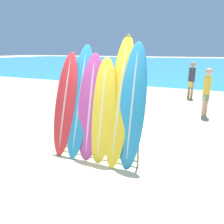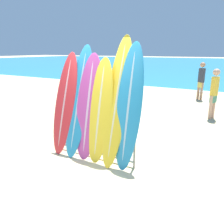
{
  "view_description": "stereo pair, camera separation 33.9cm",
  "coord_description": "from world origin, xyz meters",
  "px_view_note": "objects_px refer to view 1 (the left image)",
  "views": [
    {
      "loc": [
        2.28,
        -3.36,
        2.25
      ],
      "look_at": [
        0.2,
        1.21,
        0.83
      ],
      "focal_mm": 35.0,
      "sensor_mm": 36.0,
      "label": 1
    },
    {
      "loc": [
        2.58,
        -3.21,
        2.25
      ],
      "look_at": [
        0.2,
        1.21,
        0.83
      ],
      "focal_mm": 35.0,
      "sensor_mm": 36.0,
      "label": 2
    }
  ],
  "objects_px": {
    "surfboard_slot_3": "(102,111)",
    "surfboard_slot_4": "(120,101)",
    "surfboard_slot_0": "(65,104)",
    "surfboard_slot_2": "(90,107)",
    "person_near_water": "(207,91)",
    "surfboard_slot_1": "(80,101)",
    "person_mid_beach": "(192,79)",
    "surfboard_slot_5": "(132,107)",
    "surfboard_rack": "(96,139)"
  },
  "relations": [
    {
      "from": "person_mid_beach",
      "to": "surfboard_slot_5",
      "type": "bearing_deg",
      "value": 119.24
    },
    {
      "from": "surfboard_slot_1",
      "to": "person_mid_beach",
      "type": "distance_m",
      "value": 7.34
    },
    {
      "from": "surfboard_slot_0",
      "to": "surfboard_slot_2",
      "type": "bearing_deg",
      "value": -1.52
    },
    {
      "from": "surfboard_slot_0",
      "to": "surfboard_slot_2",
      "type": "distance_m",
      "value": 0.64
    },
    {
      "from": "surfboard_slot_1",
      "to": "surfboard_slot_4",
      "type": "xyz_separation_m",
      "value": [
        0.93,
        0.02,
        0.09
      ]
    },
    {
      "from": "person_near_water",
      "to": "person_mid_beach",
      "type": "bearing_deg",
      "value": 39.12
    },
    {
      "from": "surfboard_slot_0",
      "to": "surfboard_slot_5",
      "type": "relative_size",
      "value": 0.92
    },
    {
      "from": "surfboard_slot_3",
      "to": "surfboard_slot_5",
      "type": "xyz_separation_m",
      "value": [
        0.63,
        0.04,
        0.15
      ]
    },
    {
      "from": "surfboard_slot_5",
      "to": "surfboard_slot_1",
      "type": "bearing_deg",
      "value": 178.1
    },
    {
      "from": "person_near_water",
      "to": "surfboard_slot_2",
      "type": "bearing_deg",
      "value": 178.12
    },
    {
      "from": "surfboard_rack",
      "to": "surfboard_slot_4",
      "type": "relative_size",
      "value": 0.74
    },
    {
      "from": "surfboard_slot_0",
      "to": "surfboard_slot_1",
      "type": "bearing_deg",
      "value": 7.28
    },
    {
      "from": "surfboard_slot_2",
      "to": "surfboard_slot_3",
      "type": "xyz_separation_m",
      "value": [
        0.29,
        -0.02,
        -0.04
      ]
    },
    {
      "from": "surfboard_slot_5",
      "to": "person_near_water",
      "type": "relative_size",
      "value": 1.44
    },
    {
      "from": "surfboard_slot_1",
      "to": "person_mid_beach",
      "type": "height_order",
      "value": "surfboard_slot_1"
    },
    {
      "from": "surfboard_slot_4",
      "to": "surfboard_slot_5",
      "type": "bearing_deg",
      "value": -11.72
    },
    {
      "from": "surfboard_slot_1",
      "to": "surfboard_slot_5",
      "type": "relative_size",
      "value": 0.98
    },
    {
      "from": "surfboard_rack",
      "to": "surfboard_slot_5",
      "type": "relative_size",
      "value": 0.78
    },
    {
      "from": "surfboard_slot_0",
      "to": "person_near_water",
      "type": "bearing_deg",
      "value": 56.89
    },
    {
      "from": "surfboard_slot_2",
      "to": "person_near_water",
      "type": "distance_m",
      "value": 4.77
    },
    {
      "from": "surfboard_slot_1",
      "to": "surfboard_slot_3",
      "type": "bearing_deg",
      "value": -7.73
    },
    {
      "from": "surfboard_rack",
      "to": "surfboard_slot_0",
      "type": "distance_m",
      "value": 1.05
    },
    {
      "from": "surfboard_slot_0",
      "to": "surfboard_slot_3",
      "type": "height_order",
      "value": "surfboard_slot_0"
    },
    {
      "from": "surfboard_slot_5",
      "to": "person_mid_beach",
      "type": "relative_size",
      "value": 1.4
    },
    {
      "from": "surfboard_slot_1",
      "to": "surfboard_slot_3",
      "type": "distance_m",
      "value": 0.6
    },
    {
      "from": "surfboard_slot_0",
      "to": "surfboard_slot_5",
      "type": "height_order",
      "value": "surfboard_slot_5"
    },
    {
      "from": "person_near_water",
      "to": "person_mid_beach",
      "type": "relative_size",
      "value": 0.97
    },
    {
      "from": "surfboard_rack",
      "to": "surfboard_slot_1",
      "type": "height_order",
      "value": "surfboard_slot_1"
    },
    {
      "from": "surfboard_slot_1",
      "to": "surfboard_slot_2",
      "type": "xyz_separation_m",
      "value": [
        0.3,
        -0.06,
        -0.09
      ]
    },
    {
      "from": "surfboard_slot_3",
      "to": "surfboard_slot_4",
      "type": "relative_size",
      "value": 0.83
    },
    {
      "from": "surfboard_rack",
      "to": "surfboard_slot_3",
      "type": "height_order",
      "value": "surfboard_slot_3"
    },
    {
      "from": "surfboard_rack",
      "to": "surfboard_slot_2",
      "type": "height_order",
      "value": "surfboard_slot_2"
    },
    {
      "from": "surfboard_rack",
      "to": "surfboard_slot_3",
      "type": "bearing_deg",
      "value": 11.3
    },
    {
      "from": "surfboard_slot_3",
      "to": "person_near_water",
      "type": "distance_m",
      "value": 4.66
    },
    {
      "from": "surfboard_slot_2",
      "to": "person_near_water",
      "type": "height_order",
      "value": "surfboard_slot_2"
    },
    {
      "from": "surfboard_slot_2",
      "to": "person_mid_beach",
      "type": "distance_m",
      "value": 7.33
    },
    {
      "from": "surfboard_slot_1",
      "to": "surfboard_slot_5",
      "type": "height_order",
      "value": "surfboard_slot_5"
    },
    {
      "from": "surfboard_slot_1",
      "to": "surfboard_rack",
      "type": "bearing_deg",
      "value": -13.35
    },
    {
      "from": "person_near_water",
      "to": "surfboard_slot_1",
      "type": "bearing_deg",
      "value": 174.67
    },
    {
      "from": "person_mid_beach",
      "to": "surfboard_rack",
      "type": "bearing_deg",
      "value": 113.33
    },
    {
      "from": "surfboard_slot_0",
      "to": "person_near_water",
      "type": "height_order",
      "value": "surfboard_slot_0"
    },
    {
      "from": "surfboard_slot_1",
      "to": "surfboard_slot_2",
      "type": "distance_m",
      "value": 0.31
    },
    {
      "from": "person_near_water",
      "to": "person_mid_beach",
      "type": "xyz_separation_m",
      "value": [
        -0.76,
        2.94,
        0.03
      ]
    },
    {
      "from": "surfboard_slot_5",
      "to": "surfboard_slot_0",
      "type": "bearing_deg",
      "value": -179.84
    },
    {
      "from": "surfboard_slot_1",
      "to": "surfboard_slot_2",
      "type": "relative_size",
      "value": 1.08
    },
    {
      "from": "surfboard_slot_0",
      "to": "surfboard_slot_1",
      "type": "xyz_separation_m",
      "value": [
        0.35,
        0.04,
        0.08
      ]
    },
    {
      "from": "surfboard_slot_2",
      "to": "surfboard_slot_0",
      "type": "bearing_deg",
      "value": 178.48
    },
    {
      "from": "surfboard_slot_0",
      "to": "surfboard_slot_3",
      "type": "xyz_separation_m",
      "value": [
        0.93,
        -0.03,
        -0.05
      ]
    },
    {
      "from": "surfboard_slot_2",
      "to": "surfboard_slot_4",
      "type": "height_order",
      "value": "surfboard_slot_4"
    },
    {
      "from": "surfboard_slot_0",
      "to": "person_near_water",
      "type": "distance_m",
      "value": 5.08
    }
  ]
}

